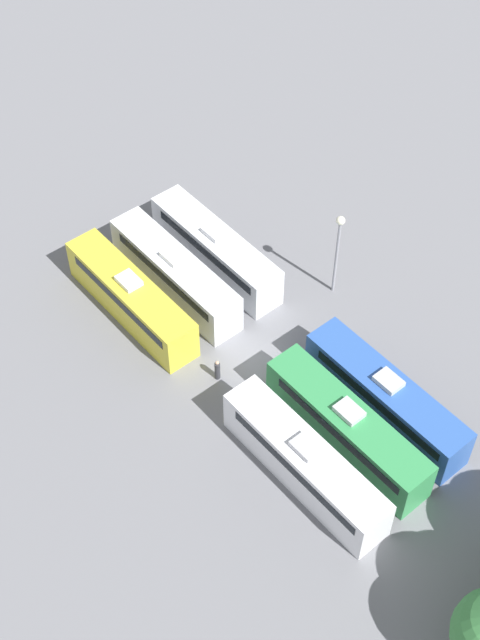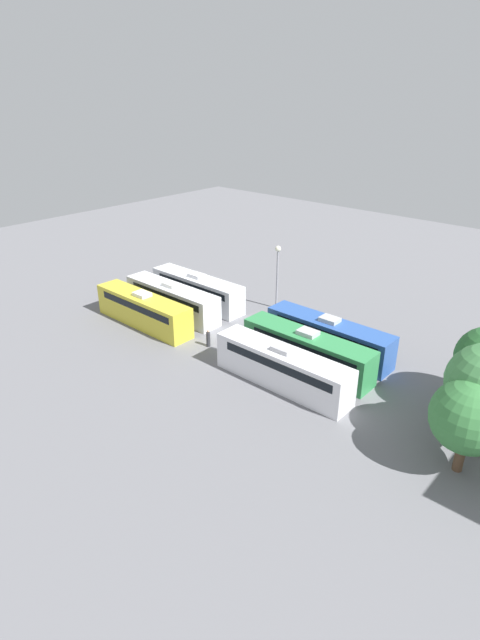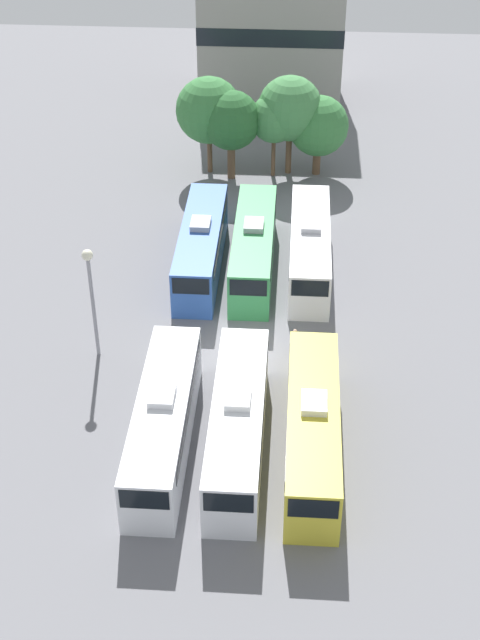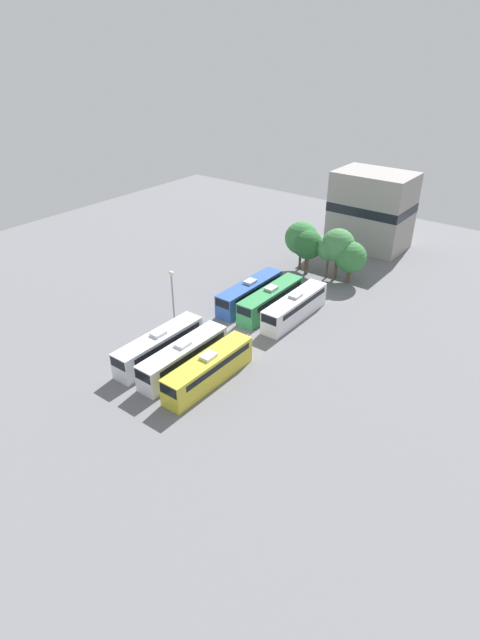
% 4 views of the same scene
% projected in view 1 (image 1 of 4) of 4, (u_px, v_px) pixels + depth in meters
% --- Properties ---
extents(ground_plane, '(112.39, 112.39, 0.00)m').
position_uv_depth(ground_plane, '(254.00, 362.00, 57.12)').
color(ground_plane, slate).
extents(bus_0, '(2.47, 11.55, 3.36)m').
position_uv_depth(bus_0, '(216.00, 249.00, 61.56)').
color(bus_0, silver).
rests_on(bus_0, ground_plane).
extents(bus_1, '(2.47, 11.55, 3.36)m').
position_uv_depth(bus_1, '(175.00, 273.00, 60.03)').
color(bus_1, silver).
rests_on(bus_1, ground_plane).
extents(bus_2, '(2.47, 11.55, 3.36)m').
position_uv_depth(bus_2, '(131.00, 297.00, 58.57)').
color(bus_2, gold).
rests_on(bus_2, ground_plane).
extents(bus_3, '(2.47, 11.55, 3.36)m').
position_uv_depth(bus_3, '(386.00, 397.00, 53.25)').
color(bus_3, '#2D56A8').
rests_on(bus_3, ground_plane).
extents(bus_4, '(2.47, 11.55, 3.36)m').
position_uv_depth(bus_4, '(347.00, 427.00, 51.83)').
color(bus_4, '#338C4C').
rests_on(bus_4, ground_plane).
extents(bus_5, '(2.47, 11.55, 3.36)m').
position_uv_depth(bus_5, '(305.00, 462.00, 50.26)').
color(bus_5, silver).
rests_on(bus_5, ground_plane).
extents(worker_person, '(0.36, 0.36, 1.62)m').
position_uv_depth(worker_person, '(217.00, 370.00, 55.72)').
color(worker_person, '#333338').
rests_on(worker_person, ground_plane).
extents(light_pole, '(0.60, 0.60, 6.73)m').
position_uv_depth(light_pole, '(338.00, 241.00, 57.75)').
color(light_pole, gray).
rests_on(light_pole, ground_plane).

